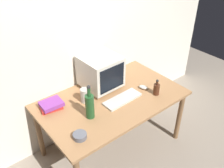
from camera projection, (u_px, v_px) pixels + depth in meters
ground_plane at (112, 145)px, 2.99m from camera, size 6.00×6.00×0.00m
back_wall at (82, 34)px, 2.62m from camera, size 4.00×0.08×2.50m
desk at (112, 104)px, 2.64m from camera, size 1.51×0.90×0.70m
crt_monitor at (101, 72)px, 2.67m from camera, size 0.39×0.40×0.37m
keyboard at (122, 99)px, 2.57m from camera, size 0.42×0.16×0.02m
computer_mouse at (143, 87)px, 2.74m from camera, size 0.09×0.12×0.04m
bottle_tall at (90, 105)px, 2.29m from camera, size 0.08×0.08×0.35m
bottle_short at (156, 89)px, 2.63m from camera, size 0.07×0.07×0.18m
book_stack at (51, 105)px, 2.44m from camera, size 0.23×0.19×0.07m
cd_spindle at (80, 136)px, 2.12m from camera, size 0.12×0.12×0.04m
metal_canister at (85, 95)px, 2.52m from camera, size 0.09×0.09×0.15m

